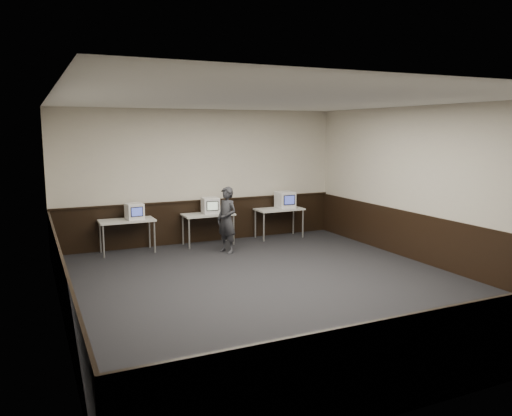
{
  "coord_description": "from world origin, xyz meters",
  "views": [
    {
      "loc": [
        -3.84,
        -7.46,
        2.72
      ],
      "look_at": [
        0.33,
        1.6,
        1.15
      ],
      "focal_mm": 35.0,
      "sensor_mm": 36.0,
      "label": 1
    }
  ],
  "objects_px": {
    "emac_left": "(134,211)",
    "emac_center": "(210,206)",
    "desk_right": "(279,211)",
    "desk_left": "(127,223)",
    "person": "(227,220)",
    "desk_center": "(208,217)",
    "emac_right": "(285,200)"
  },
  "relations": [
    {
      "from": "emac_center",
      "to": "person",
      "type": "relative_size",
      "value": 0.3
    },
    {
      "from": "desk_center",
      "to": "emac_right",
      "type": "relative_size",
      "value": 2.64
    },
    {
      "from": "emac_left",
      "to": "emac_center",
      "type": "relative_size",
      "value": 0.95
    },
    {
      "from": "desk_right",
      "to": "desk_left",
      "type": "bearing_deg",
      "value": 180.0
    },
    {
      "from": "desk_right",
      "to": "person",
      "type": "height_order",
      "value": "person"
    },
    {
      "from": "emac_center",
      "to": "person",
      "type": "bearing_deg",
      "value": -81.05
    },
    {
      "from": "emac_right",
      "to": "person",
      "type": "relative_size",
      "value": 0.31
    },
    {
      "from": "desk_left",
      "to": "emac_left",
      "type": "distance_m",
      "value": 0.31
    },
    {
      "from": "desk_left",
      "to": "desk_center",
      "type": "relative_size",
      "value": 1.0
    },
    {
      "from": "emac_left",
      "to": "person",
      "type": "distance_m",
      "value": 2.05
    },
    {
      "from": "emac_right",
      "to": "desk_center",
      "type": "bearing_deg",
      "value": -179.53
    },
    {
      "from": "emac_left",
      "to": "person",
      "type": "xyz_separation_m",
      "value": [
        1.86,
        -0.86,
        -0.19
      ]
    },
    {
      "from": "desk_right",
      "to": "emac_center",
      "type": "relative_size",
      "value": 2.74
    },
    {
      "from": "person",
      "to": "emac_right",
      "type": "bearing_deg",
      "value": 93.22
    },
    {
      "from": "desk_left",
      "to": "emac_left",
      "type": "xyz_separation_m",
      "value": [
        0.17,
        -0.04,
        0.25
      ]
    },
    {
      "from": "desk_center",
      "to": "emac_left",
      "type": "height_order",
      "value": "emac_left"
    },
    {
      "from": "desk_right",
      "to": "emac_left",
      "type": "relative_size",
      "value": 2.89
    },
    {
      "from": "desk_left",
      "to": "desk_right",
      "type": "relative_size",
      "value": 1.0
    },
    {
      "from": "emac_left",
      "to": "emac_right",
      "type": "relative_size",
      "value": 0.91
    },
    {
      "from": "desk_center",
      "to": "emac_right",
      "type": "bearing_deg",
      "value": 0.37
    },
    {
      "from": "desk_left",
      "to": "emac_center",
      "type": "height_order",
      "value": "emac_center"
    },
    {
      "from": "emac_center",
      "to": "emac_right",
      "type": "xyz_separation_m",
      "value": [
        2.01,
        0.01,
        0.02
      ]
    },
    {
      "from": "desk_left",
      "to": "desk_right",
      "type": "height_order",
      "value": "same"
    },
    {
      "from": "desk_left",
      "to": "emac_right",
      "type": "bearing_deg",
      "value": 0.19
    },
    {
      "from": "emac_left",
      "to": "person",
      "type": "relative_size",
      "value": 0.28
    },
    {
      "from": "desk_center",
      "to": "emac_center",
      "type": "bearing_deg",
      "value": 5.8
    },
    {
      "from": "emac_left",
      "to": "emac_right",
      "type": "distance_m",
      "value": 3.81
    },
    {
      "from": "desk_right",
      "to": "person",
      "type": "distance_m",
      "value": 1.99
    },
    {
      "from": "desk_right",
      "to": "emac_right",
      "type": "height_order",
      "value": "emac_right"
    },
    {
      "from": "emac_left",
      "to": "person",
      "type": "height_order",
      "value": "person"
    },
    {
      "from": "emac_left",
      "to": "emac_center",
      "type": "xyz_separation_m",
      "value": [
        1.8,
        0.05,
        0.01
      ]
    },
    {
      "from": "desk_center",
      "to": "emac_center",
      "type": "relative_size",
      "value": 2.74
    }
  ]
}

